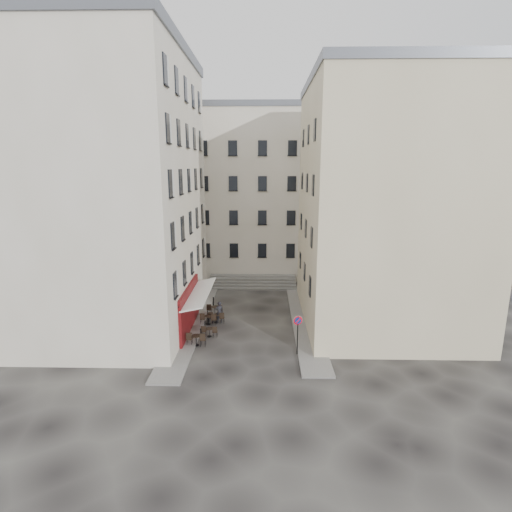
{
  "coord_description": "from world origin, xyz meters",
  "views": [
    {
      "loc": [
        1.27,
        -27.4,
        12.24
      ],
      "look_at": [
        0.57,
        4.0,
        5.15
      ],
      "focal_mm": 28.0,
      "sensor_mm": 36.0,
      "label": 1
    }
  ],
  "objects_px": {
    "pedestrian": "(219,312)",
    "bistro_table_a": "(196,339)",
    "no_parking_sign": "(298,327)",
    "bistro_table_b": "(209,331)"
  },
  "relations": [
    {
      "from": "bistro_table_a",
      "to": "bistro_table_b",
      "type": "distance_m",
      "value": 1.66
    },
    {
      "from": "pedestrian",
      "to": "bistro_table_a",
      "type": "bearing_deg",
      "value": 49.63
    },
    {
      "from": "bistro_table_a",
      "to": "bistro_table_b",
      "type": "xyz_separation_m",
      "value": [
        0.71,
        1.5,
        -0.06
      ]
    },
    {
      "from": "no_parking_sign",
      "to": "bistro_table_a",
      "type": "height_order",
      "value": "no_parking_sign"
    },
    {
      "from": "no_parking_sign",
      "to": "pedestrian",
      "type": "relative_size",
      "value": 1.5
    },
    {
      "from": "no_parking_sign",
      "to": "bistro_table_b",
      "type": "bearing_deg",
      "value": 140.98
    },
    {
      "from": "no_parking_sign",
      "to": "pedestrian",
      "type": "xyz_separation_m",
      "value": [
        -5.79,
        5.32,
        -1.01
      ]
    },
    {
      "from": "bistro_table_a",
      "to": "pedestrian",
      "type": "bearing_deg",
      "value": 74.89
    },
    {
      "from": "bistro_table_a",
      "to": "pedestrian",
      "type": "relative_size",
      "value": 0.76
    },
    {
      "from": "no_parking_sign",
      "to": "bistro_table_a",
      "type": "distance_m",
      "value": 7.16
    }
  ]
}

